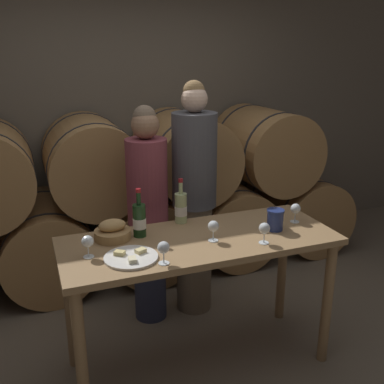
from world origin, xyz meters
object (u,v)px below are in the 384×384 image
bread_basket (113,232)px  wine_bottle_red (139,220)px  cheese_plate (131,257)px  wine_glass_center (213,227)px  person_left (148,214)px  person_right (194,199)px  wine_glass_far_right (296,209)px  wine_bottle_white (181,208)px  blue_crock (275,219)px  tasting_table (200,257)px  wine_glass_far_left (88,242)px  wine_glass_right (264,229)px  wine_glass_left (164,248)px

bread_basket → wine_bottle_red: bearing=-5.4°
cheese_plate → wine_glass_center: wine_glass_center is taller
person_left → bread_basket: bearing=-126.9°
person_right → wine_glass_far_right: person_right is taller
person_left → wine_bottle_white: 0.40m
blue_crock → bread_basket: (-0.97, 0.22, -0.03)m
tasting_table → wine_glass_far_left: bearing=-178.0°
blue_crock → person_left: bearing=133.1°
tasting_table → wine_glass_center: 0.23m
wine_glass_far_left → wine_glass_right: 1.00m
wine_glass_left → wine_glass_far_right: bearing=15.0°
blue_crock → wine_glass_left: bearing=-166.0°
tasting_table → wine_glass_right: (0.32, -0.20, 0.21)m
blue_crock → wine_glass_center: 0.43m
person_left → bread_basket: (-0.34, -0.45, 0.09)m
wine_bottle_red → wine_glass_far_right: bearing=-8.0°
bread_basket → wine_glass_center: 0.60m
wine_bottle_white → person_right: bearing=56.9°
tasting_table → person_right: (0.21, 0.63, 0.15)m
wine_glass_far_right → bread_basket: bearing=172.4°
wine_glass_center → wine_glass_right: 0.29m
cheese_plate → wine_glass_left: (0.15, -0.12, 0.08)m
tasting_table → wine_glass_left: 0.44m
tasting_table → person_left: size_ratio=1.03×
blue_crock → wine_glass_far_right: 0.20m
bread_basket → wine_glass_far_left: wine_glass_far_left is taller
tasting_table → wine_glass_far_right: 0.71m
wine_bottle_white → blue_crock: bearing=-32.8°
wine_glass_center → tasting_table: bearing=132.2°
person_right → wine_glass_right: (0.11, -0.83, 0.07)m
wine_bottle_white → wine_glass_left: 0.59m
person_left → wine_bottle_red: size_ratio=5.37×
wine_bottle_red → wine_glass_center: wine_bottle_red is taller
tasting_table → wine_glass_far_right: wine_glass_far_right is taller
person_left → wine_glass_far_right: person_left is taller
wine_glass_far_left → wine_glass_far_right: (1.33, 0.04, 0.00)m
tasting_table → cheese_plate: size_ratio=5.64×
tasting_table → blue_crock: bearing=-5.5°
wine_bottle_red → bread_basket: 0.17m
cheese_plate → wine_glass_right: size_ratio=2.33×
person_left → blue_crock: 0.93m
person_right → wine_bottle_white: bearing=-123.1°
person_left → wine_bottle_white: (0.13, -0.35, 0.15)m
wine_bottle_white → wine_glass_left: size_ratio=2.34×
tasting_table → blue_crock: blue_crock is taller
bread_basket → wine_bottle_white: bearing=12.7°
blue_crock → wine_glass_left: blue_crock is taller
wine_bottle_red → wine_glass_center: size_ratio=2.37×
wine_glass_left → wine_bottle_red: bearing=93.6°
wine_glass_right → wine_glass_left: bearing=-176.1°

